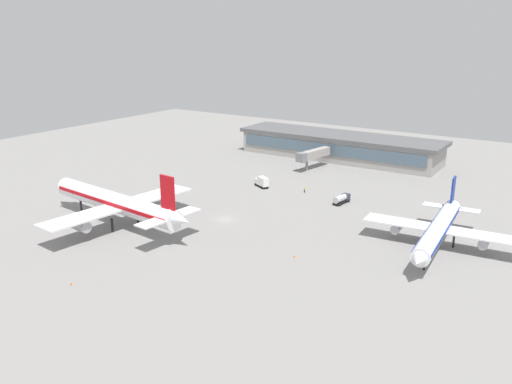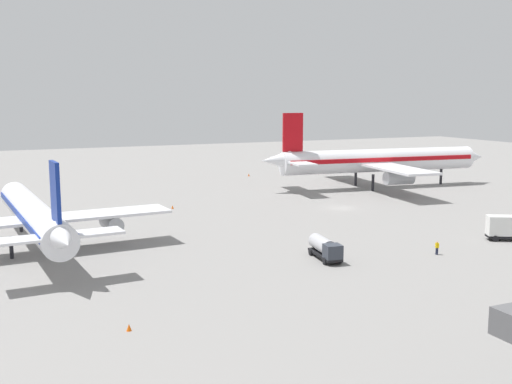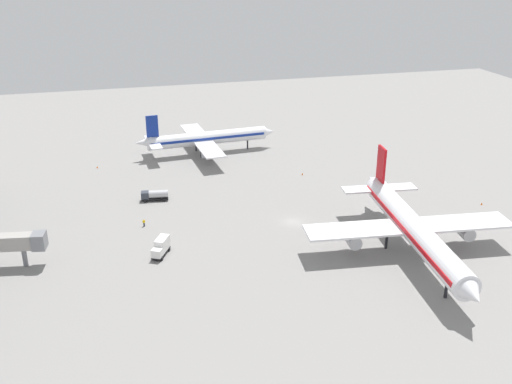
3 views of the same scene
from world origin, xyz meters
TOP-DOWN VIEW (x-y plane):
  - ground at (0.00, 0.00)m, footprint 288.00×288.00m
  - airplane_at_gate at (-50.59, -10.15)m, footprint 33.46×41.64m
  - airplane_taxiing at (19.67, 17.65)m, footprint 51.86×41.79m
  - catering_truck at (7.56, -29.61)m, footprint 5.85×4.26m
  - fuel_truck at (-19.61, -28.14)m, footprint 2.87×6.50m
  - ground_crew_worker at (-6.04, -31.84)m, footprint 0.44×0.57m
  - safety_cone_near_gate at (2.45, 45.55)m, footprint 0.44×0.44m
  - safety_cone_mid_apron at (-26.65, 11.23)m, footprint 0.44×0.44m
  - safety_cone_far_side at (-45.85, -41.19)m, footprint 0.44×0.44m

SIDE VIEW (x-z plane):
  - ground at x=0.00m, z-range 0.00..0.00m
  - safety_cone_near_gate at x=2.45m, z-range 0.00..0.60m
  - safety_cone_mid_apron at x=-26.65m, z-range 0.00..0.60m
  - safety_cone_far_side at x=-45.85m, z-range 0.00..0.60m
  - ground_crew_worker at x=-6.04m, z-range 0.01..1.68m
  - fuel_truck at x=-19.61m, z-range 0.14..2.64m
  - catering_truck at x=7.56m, z-range 0.05..3.35m
  - airplane_at_gate at x=-50.59m, z-range -1.73..10.94m
  - airplane_taxiing at x=19.67m, z-range -2.15..13.62m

